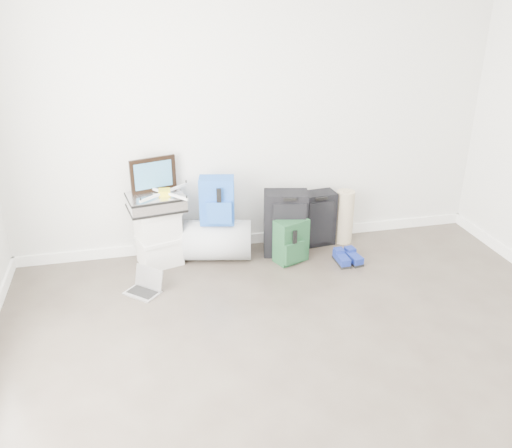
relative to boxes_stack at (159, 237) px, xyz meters
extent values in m
plane|color=#3A302A|center=(0.93, -2.27, -0.27)|extent=(5.00, 5.00, 0.00)
cube|color=silver|center=(0.93, 0.23, 1.08)|extent=(4.50, 0.02, 2.70)
cube|color=white|center=(0.93, 0.21, -0.22)|extent=(4.50, 0.02, 0.10)
cube|color=silver|center=(0.00, 0.00, -0.15)|extent=(0.42, 0.37, 0.23)
cube|color=silver|center=(0.00, 0.00, -0.02)|extent=(0.44, 0.40, 0.04)
cube|color=silver|center=(0.00, 0.00, 0.11)|extent=(0.42, 0.37, 0.23)
cube|color=silver|center=(0.00, 0.00, 0.25)|extent=(0.44, 0.40, 0.04)
cube|color=#B2B2B7|center=(0.00, 0.00, 0.33)|extent=(0.53, 0.42, 0.14)
cube|color=black|center=(0.00, 0.10, 0.56)|extent=(0.40, 0.14, 0.31)
cube|color=#215886|center=(0.00, 0.08, 0.56)|extent=(0.33, 0.10, 0.24)
cube|color=yellow|center=(0.08, -0.02, 0.43)|extent=(0.11, 0.11, 0.05)
cube|color=white|center=(0.19, 0.07, 0.43)|extent=(0.23, 0.19, 0.02)
cube|color=white|center=(-0.01, 0.09, 0.43)|extent=(0.19, 0.23, 0.02)
cube|color=white|center=(-0.03, -0.11, 0.43)|extent=(0.23, 0.19, 0.02)
cube|color=white|center=(0.17, -0.13, 0.43)|extent=(0.19, 0.23, 0.02)
cylinder|color=#989BA0|center=(0.54, -0.02, -0.08)|extent=(0.68, 0.50, 0.38)
cube|color=#18439E|center=(0.54, -0.04, 0.32)|extent=(0.34, 0.24, 0.43)
cube|color=#18439E|center=(0.54, -0.15, 0.25)|extent=(0.23, 0.11, 0.20)
cube|color=black|center=(1.17, -0.06, 0.04)|extent=(0.44, 0.31, 0.62)
cube|color=black|center=(1.17, -0.19, 0.04)|extent=(0.30, 0.09, 0.50)
cube|color=black|center=(1.17, -0.19, 0.33)|extent=(0.12, 0.05, 0.03)
cube|color=#143823|center=(1.18, -0.22, -0.06)|extent=(0.34, 0.27, 0.41)
cube|color=#143823|center=(1.18, -0.32, -0.13)|extent=(0.22, 0.14, 0.20)
cube|color=black|center=(1.53, 0.08, 0.00)|extent=(0.36, 0.23, 0.54)
cube|color=black|center=(1.53, -0.04, 0.00)|extent=(0.26, 0.05, 0.43)
cube|color=black|center=(1.53, -0.03, 0.25)|extent=(0.12, 0.04, 0.02)
cube|color=black|center=(1.63, -0.38, -0.26)|extent=(0.10, 0.25, 0.02)
cube|color=#19329B|center=(1.63, -0.38, -0.22)|extent=(0.09, 0.24, 0.06)
cube|color=black|center=(1.74, -0.38, -0.26)|extent=(0.14, 0.26, 0.02)
cube|color=#19329B|center=(1.74, -0.38, -0.22)|extent=(0.13, 0.25, 0.06)
cylinder|color=tan|center=(1.81, 0.05, 0.00)|extent=(0.17, 0.17, 0.53)
cube|color=silver|center=(-0.19, -0.51, -0.26)|extent=(0.34, 0.33, 0.01)
cube|color=black|center=(-0.19, -0.51, -0.26)|extent=(0.26, 0.26, 0.00)
cube|color=black|center=(-0.12, -0.44, -0.16)|extent=(0.21, 0.20, 0.18)
camera|label=1|loc=(-0.13, -4.50, 2.12)|focal=38.00mm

